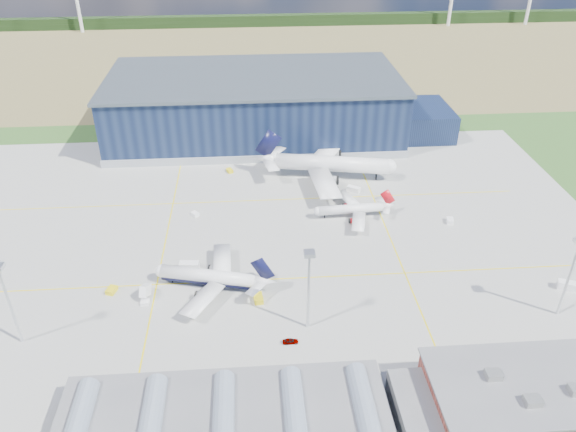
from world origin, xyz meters
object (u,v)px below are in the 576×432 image
(ops_building, at_px, (539,398))
(airstair, at_px, (146,293))
(gse_van_b, at_px, (353,189))
(light_mast_west, at_px, (6,292))
(gse_tug_a, at_px, (258,298))
(car_a, at_px, (290,341))
(gse_tug_c, at_px, (230,171))
(airliner_widebody, at_px, (332,156))
(gse_cart_b, at_px, (195,214))
(gse_van_a, at_px, (189,266))
(light_mast_east, at_px, (573,266))
(hangar, at_px, (261,108))
(airliner_red, at_px, (351,205))
(airliner_navy, at_px, (208,270))
(light_mast_center, at_px, (309,278))
(gse_tug_b, at_px, (112,290))
(gse_cart_a, at_px, (450,221))
(gse_van_c, at_px, (567,286))
(car_b, at_px, (300,381))

(ops_building, height_order, airstair, ops_building)
(gse_van_b, bearing_deg, light_mast_west, 159.18)
(gse_tug_a, bearing_deg, car_a, -72.09)
(gse_tug_a, xyz_separation_m, gse_tug_c, (-8.68, 76.67, -0.14))
(airliner_widebody, height_order, gse_tug_a, airliner_widebody)
(ops_building, distance_m, light_mast_west, 119.33)
(gse_cart_b, bearing_deg, gse_van_a, -129.04)
(light_mast_east, relative_size, gse_tug_a, 5.98)
(hangar, height_order, airliner_red, hangar)
(airliner_navy, bearing_deg, car_a, 145.59)
(hangar, xyz_separation_m, light_mast_center, (7.19, -124.80, 3.82))
(airliner_navy, distance_m, gse_tug_a, 15.70)
(gse_tug_b, bearing_deg, airliner_widebody, 60.31)
(gse_cart_a, relative_size, gse_cart_b, 1.20)
(ops_building, distance_m, gse_cart_b, 115.72)
(airliner_navy, distance_m, gse_van_c, 98.19)
(gse_cart_b, bearing_deg, car_b, -108.92)
(airliner_red, height_order, gse_van_a, airliner_red)
(ops_building, relative_size, gse_van_b, 9.99)
(light_mast_west, distance_m, light_mast_east, 135.00)
(light_mast_center, xyz_separation_m, gse_van_c, (72.48, 9.62, -14.22))
(ops_building, bearing_deg, gse_van_a, 143.55)
(gse_van_b, height_order, gse_cart_b, gse_van_b)
(light_mast_east, height_order, gse_van_b, light_mast_east)
(gse_cart_b, xyz_separation_m, airstair, (-10.26, -41.85, 0.92))
(gse_tug_a, height_order, airstair, airstair)
(airliner_widebody, bearing_deg, airstair, -120.92)
(light_mast_center, distance_m, gse_van_c, 74.48)
(gse_cart_a, bearing_deg, gse_tug_b, -152.82)
(light_mast_center, xyz_separation_m, light_mast_east, (65.00, 0.00, 0.00))
(hangar, distance_m, gse_cart_b, 73.51)
(airliner_red, bearing_deg, gse_cart_a, 165.82)
(gse_van_b, bearing_deg, car_a, -168.05)
(light_mast_west, bearing_deg, ops_building, -14.62)
(light_mast_west, xyz_separation_m, airliner_widebody, (87.23, 80.52, -6.68))
(hangar, xyz_separation_m, car_b, (3.66, -142.80, -10.95))
(gse_van_a, distance_m, gse_cart_b, 29.95)
(gse_van_b, relative_size, gse_van_c, 0.91)
(ops_building, relative_size, gse_tug_b, 14.15)
(gse_van_a, bearing_deg, airliner_navy, -139.41)
(light_mast_west, bearing_deg, airstair, 27.58)
(light_mast_west, relative_size, car_b, 5.72)
(gse_van_c, distance_m, car_b, 80.87)
(airliner_navy, bearing_deg, gse_tug_c, -79.29)
(gse_tug_c, bearing_deg, gse_cart_b, -131.93)
(ops_building, xyz_separation_m, airliner_navy, (-70.26, 48.00, 0.83))
(gse_cart_b, bearing_deg, gse_tug_b, -156.87)
(airliner_widebody, bearing_deg, gse_van_b, -50.46)
(ops_building, relative_size, light_mast_east, 2.00)
(light_mast_west, distance_m, car_b, 70.43)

